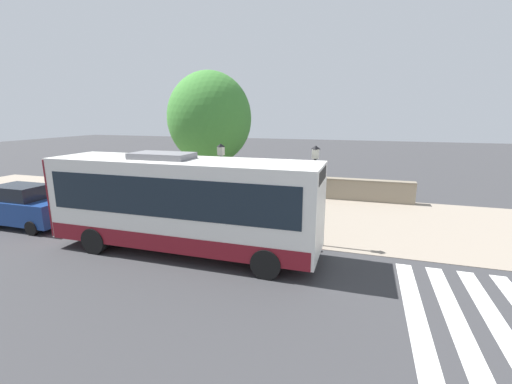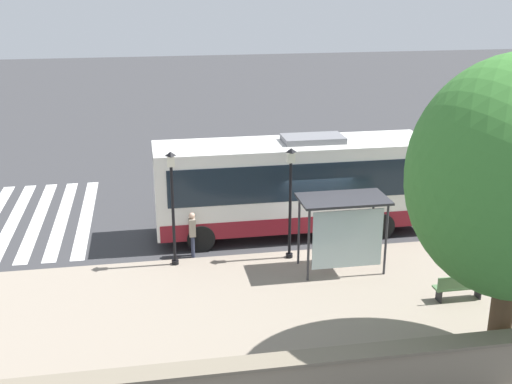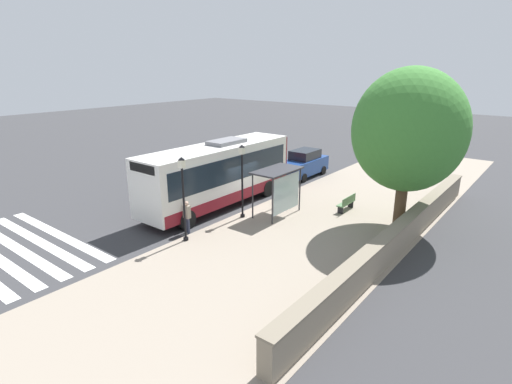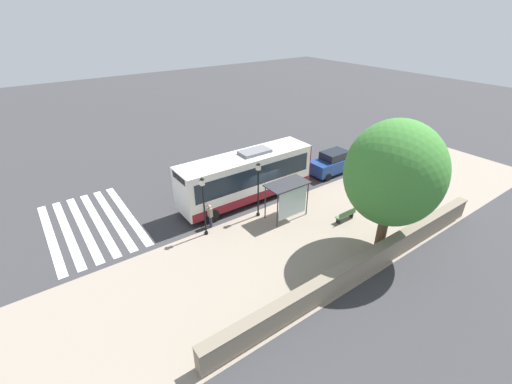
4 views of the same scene
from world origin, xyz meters
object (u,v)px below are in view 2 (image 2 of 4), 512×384
at_px(pedestrian, 192,231).
at_px(street_lamp_near, 290,194).
at_px(bench, 460,287).
at_px(bus, 292,184).
at_px(bus_shelter, 344,213).
at_px(parked_car_behind_bus, 506,200).
at_px(street_lamp_far, 172,199).

bearing_deg(pedestrian, street_lamp_near, -102.28).
bearing_deg(bench, pedestrian, 58.62).
relative_size(pedestrian, street_lamp_near, 0.41).
bearing_deg(bus, bench, -148.97).
height_order(bus, bench, bus).
bearing_deg(bus_shelter, bus, 13.49).
xyz_separation_m(bus_shelter, parked_car_behind_bus, (3.18, -7.74, -1.13)).
distance_m(bus_shelter, pedestrian, 5.32).
height_order(pedestrian, street_lamp_near, street_lamp_near).
bearing_deg(pedestrian, bench, -121.38).
bearing_deg(bus_shelter, street_lamp_near, 47.82).
bearing_deg(street_lamp_near, bus_shelter, -132.18).
bearing_deg(pedestrian, bus_shelter, -113.32).
distance_m(pedestrian, street_lamp_near, 3.65).
distance_m(street_lamp_near, parked_car_behind_bus, 9.51).
relative_size(bus_shelter, street_lamp_near, 0.73).
height_order(bus_shelter, pedestrian, bus_shelter).
height_order(bench, parked_car_behind_bus, parked_car_behind_bus).
distance_m(bus_shelter, street_lamp_far, 5.64).
relative_size(pedestrian, parked_car_behind_bus, 0.38).
relative_size(bus, parked_car_behind_bus, 2.40).
height_order(pedestrian, parked_car_behind_bus, parked_car_behind_bus).
distance_m(bus, street_lamp_far, 5.07).
distance_m(bus, bench, 7.43).
xyz_separation_m(pedestrian, bench, (-4.67, -7.66, -0.48)).
xyz_separation_m(pedestrian, parked_car_behind_bus, (1.12, -12.52, -0.00)).
relative_size(bench, street_lamp_near, 0.40).
xyz_separation_m(bus, street_lamp_far, (-2.15, 4.57, 0.43)).
bearing_deg(street_lamp_near, street_lamp_far, 88.04).
relative_size(bus, pedestrian, 6.24).
bearing_deg(street_lamp_far, street_lamp_near, -91.96).
distance_m(bus, street_lamp_near, 2.40).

